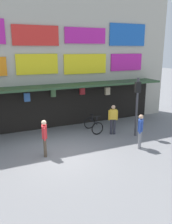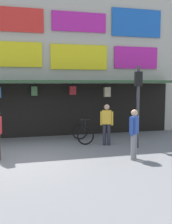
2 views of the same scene
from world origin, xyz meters
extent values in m
plane|color=slate|center=(0.00, 0.00, 0.00)|extent=(80.00, 80.00, 0.00)
cube|color=#B2AD9E|center=(0.00, 4.60, 4.00)|extent=(18.00, 1.20, 8.00)
cube|color=#2D4C2D|center=(0.00, 3.30, 2.60)|extent=(15.30, 1.40, 0.12)
cube|color=red|center=(0.00, 3.95, 5.36)|extent=(2.55, 0.08, 1.07)
cube|color=#B71E93|center=(2.95, 3.95, 5.41)|extent=(2.63, 0.08, 0.91)
cube|color=blue|center=(5.90, 3.95, 5.52)|extent=(2.62, 0.08, 1.35)
cube|color=yellow|center=(0.00, 3.95, 3.83)|extent=(2.36, 0.08, 1.12)
cube|color=yellow|center=(2.95, 3.95, 3.77)|extent=(2.77, 0.08, 1.17)
cube|color=#B71E93|center=(5.90, 3.95, 3.80)|extent=(2.33, 0.08, 1.08)
cylinder|color=black|center=(-0.82, 3.25, 2.46)|extent=(0.02, 0.02, 0.17)
cube|color=#2D5693|center=(-0.82, 3.25, 2.14)|extent=(0.31, 0.19, 0.46)
cylinder|color=black|center=(0.77, 3.64, 2.46)|extent=(0.02, 0.02, 0.16)
cube|color=#477042|center=(0.77, 3.64, 2.17)|extent=(0.27, 0.16, 0.41)
cylinder|color=black|center=(2.51, 3.46, 2.46)|extent=(0.02, 0.02, 0.15)
cube|color=maroon|center=(2.51, 3.46, 2.19)|extent=(0.30, 0.18, 0.39)
cylinder|color=black|center=(4.14, 3.28, 2.44)|extent=(0.02, 0.02, 0.20)
cube|color=tan|center=(4.14, 3.28, 2.11)|extent=(0.30, 0.18, 0.45)
cube|color=black|center=(0.00, 3.98, 1.25)|extent=(15.30, 0.04, 2.50)
cylinder|color=#38383D|center=(4.52, 0.72, 1.60)|extent=(0.12, 0.12, 3.20)
cube|color=black|center=(4.52, 0.72, 2.70)|extent=(0.33, 0.30, 0.56)
sphere|color=black|center=(4.55, 0.84, 2.83)|extent=(0.15, 0.15, 0.15)
sphere|color=#19DB3D|center=(4.55, 0.84, 2.57)|extent=(0.15, 0.15, 0.15)
torus|color=black|center=(2.67, 1.71, 0.36)|extent=(0.72, 0.08, 0.72)
torus|color=black|center=(2.70, 2.81, 0.36)|extent=(0.72, 0.08, 0.72)
cylinder|color=black|center=(2.68, 2.26, 0.61)|extent=(0.07, 0.99, 0.05)
cylinder|color=black|center=(2.69, 2.43, 0.78)|extent=(0.04, 0.04, 0.35)
cube|color=black|center=(2.69, 2.43, 0.97)|extent=(0.10, 0.20, 0.06)
cylinder|color=black|center=(2.67, 1.80, 0.78)|extent=(0.04, 0.04, 0.50)
cylinder|color=black|center=(2.67, 1.80, 1.03)|extent=(0.44, 0.05, 0.04)
cylinder|color=#2D2D38|center=(3.57, 1.39, 0.44)|extent=(0.14, 0.14, 0.88)
cylinder|color=#2D2D38|center=(3.40, 1.46, 0.44)|extent=(0.14, 0.14, 0.88)
cube|color=gold|center=(3.49, 1.42, 1.16)|extent=(0.42, 0.34, 0.56)
sphere|color=tan|center=(3.49, 1.42, 1.57)|extent=(0.22, 0.22, 0.22)
cylinder|color=gold|center=(3.69, 1.34, 1.11)|extent=(0.09, 0.09, 0.56)
cylinder|color=gold|center=(3.28, 1.51, 1.11)|extent=(0.09, 0.09, 0.56)
cylinder|color=gray|center=(3.74, -0.72, 0.44)|extent=(0.14, 0.14, 0.88)
cylinder|color=gray|center=(3.62, -0.86, 0.44)|extent=(0.14, 0.14, 0.88)
cube|color=#28479E|center=(3.68, -0.79, 1.16)|extent=(0.41, 0.41, 0.56)
sphere|color=tan|center=(3.68, -0.79, 1.57)|extent=(0.22, 0.22, 0.22)
cylinder|color=#28479E|center=(3.83, -0.63, 1.11)|extent=(0.09, 0.09, 0.56)
cylinder|color=#28479E|center=(3.53, -0.95, 1.11)|extent=(0.09, 0.09, 0.56)
cylinder|color=brown|center=(-0.69, 0.30, 0.44)|extent=(0.14, 0.14, 0.88)
cylinder|color=brown|center=(-0.73, 0.13, 0.44)|extent=(0.14, 0.14, 0.88)
cube|color=red|center=(-0.71, 0.22, 1.16)|extent=(0.29, 0.40, 0.56)
sphere|color=beige|center=(-0.71, 0.22, 1.57)|extent=(0.22, 0.22, 0.22)
cylinder|color=red|center=(-0.66, 0.43, 1.11)|extent=(0.09, 0.09, 0.56)
cylinder|color=red|center=(-0.76, 0.00, 1.11)|extent=(0.09, 0.09, 0.56)
camera|label=1|loc=(-3.08, -9.47, 4.66)|focal=38.12mm
camera|label=2|loc=(-0.18, -9.12, 2.57)|focal=44.32mm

